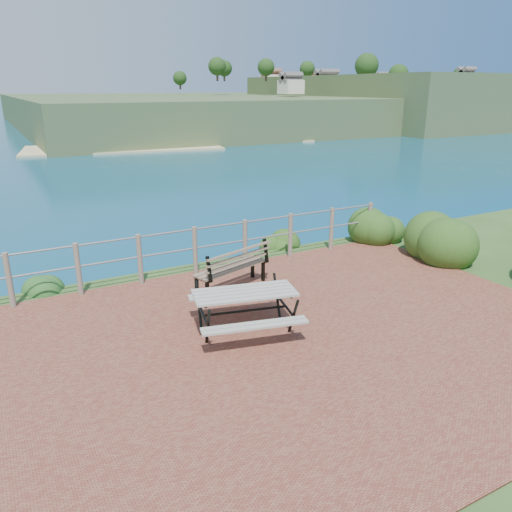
% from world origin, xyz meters
% --- Properties ---
extents(ground, '(10.00, 7.00, 0.12)m').
position_xyz_m(ground, '(0.00, 0.00, 0.00)').
color(ground, brown).
rests_on(ground, ground).
extents(safety_railing, '(9.40, 0.10, 1.00)m').
position_xyz_m(safety_railing, '(0.00, 3.35, 0.57)').
color(safety_railing, '#6B5B4C').
rests_on(safety_railing, ground).
extents(distant_bay, '(290.00, 232.36, 24.00)m').
position_xyz_m(distant_bay, '(173.07, 202.61, -1.52)').
color(distant_bay, '#36552A').
rests_on(distant_bay, ground).
extents(picnic_table, '(1.69, 1.35, 0.67)m').
position_xyz_m(picnic_table, '(-0.29, 0.59, 0.43)').
color(picnic_table, '#9D988C').
rests_on(picnic_table, ground).
extents(park_bench, '(1.62, 0.85, 0.89)m').
position_xyz_m(park_bench, '(0.28, 2.24, 0.59)').
color(park_bench, brown).
rests_on(park_bench, ground).
extents(shrub_right_front, '(1.30, 1.30, 1.84)m').
position_xyz_m(shrub_right_front, '(4.96, 1.59, 0.00)').
color(shrub_right_front, '#1E4314').
rests_on(shrub_right_front, ground).
extents(shrub_right_edge, '(1.03, 1.03, 1.48)m').
position_xyz_m(shrub_right_edge, '(4.91, 3.19, 0.00)').
color(shrub_right_edge, '#1E4314').
rests_on(shrub_right_edge, ground).
extents(shrub_lip_west, '(0.69, 0.69, 0.40)m').
position_xyz_m(shrub_lip_west, '(-2.94, 3.94, 0.00)').
color(shrub_lip_west, '#2B5620').
rests_on(shrub_lip_west, ground).
extents(shrub_lip_east, '(0.80, 0.80, 0.55)m').
position_xyz_m(shrub_lip_east, '(2.60, 4.25, 0.00)').
color(shrub_lip_east, '#1E4314').
rests_on(shrub_lip_east, ground).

